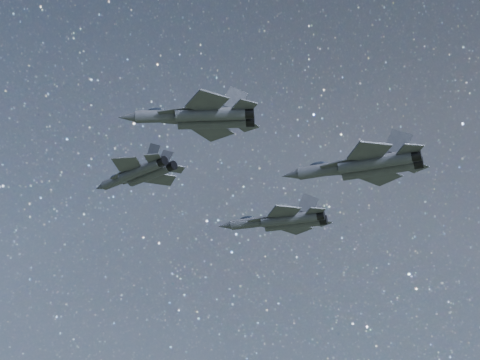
% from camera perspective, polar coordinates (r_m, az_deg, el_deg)
% --- Properties ---
extents(jet_lead, '(15.72, 10.48, 3.99)m').
position_cam_1_polar(jet_lead, '(93.06, -8.63, 0.57)').
color(jet_lead, '#343741').
extents(jet_left, '(18.17, 12.93, 4.63)m').
position_cam_1_polar(jet_left, '(104.43, 3.60, -3.48)').
color(jet_left, '#343741').
extents(jet_right, '(15.23, 10.30, 3.84)m').
position_cam_1_polar(jet_right, '(70.65, -3.43, 5.41)').
color(jet_right, '#343741').
extents(jet_slot, '(18.14, 12.91, 4.62)m').
position_cam_1_polar(jet_slot, '(82.89, 10.56, 1.24)').
color(jet_slot, '#343741').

